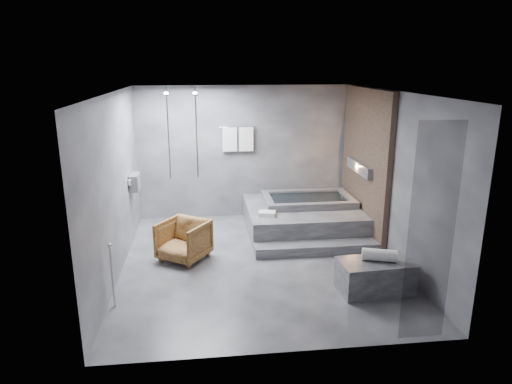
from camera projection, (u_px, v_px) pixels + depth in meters
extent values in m
plane|color=#313134|center=(259.00, 262.00, 7.67)|extent=(5.00, 5.00, 0.00)
cube|color=#525355|center=(260.00, 92.00, 6.91)|extent=(4.50, 5.00, 0.04)
cube|color=#3C3D42|center=(245.00, 153.00, 9.68)|extent=(4.50, 0.04, 2.80)
cube|color=#3C3D42|center=(288.00, 239.00, 4.90)|extent=(4.50, 0.04, 2.80)
cube|color=#3C3D42|center=(115.00, 186.00, 7.04)|extent=(0.04, 5.00, 2.80)
cube|color=#3C3D42|center=(394.00, 178.00, 7.54)|extent=(0.04, 5.00, 2.80)
cube|color=#86684F|center=(365.00, 162.00, 8.73)|extent=(0.10, 2.40, 2.78)
cube|color=#FF9938|center=(360.00, 167.00, 8.75)|extent=(0.14, 1.20, 0.20)
cube|color=gray|center=(135.00, 182.00, 8.47)|extent=(0.16, 0.42, 0.30)
imported|color=beige|center=(135.00, 186.00, 8.38)|extent=(0.08, 0.08, 0.21)
imported|color=beige|center=(136.00, 184.00, 8.58)|extent=(0.07, 0.07, 0.15)
cylinder|color=silver|center=(196.00, 133.00, 9.00)|extent=(0.04, 0.04, 1.80)
cylinder|color=silver|center=(168.00, 133.00, 8.94)|extent=(0.04, 0.04, 1.80)
cylinder|color=silver|center=(238.00, 127.00, 9.46)|extent=(0.75, 0.02, 0.02)
cube|color=white|center=(230.00, 139.00, 9.49)|extent=(0.30, 0.06, 0.50)
cube|color=white|center=(246.00, 139.00, 9.52)|extent=(0.30, 0.06, 0.50)
cylinder|color=silver|center=(112.00, 276.00, 6.16)|extent=(0.04, 0.04, 0.90)
cube|color=black|center=(431.00, 236.00, 5.15)|extent=(0.55, 0.01, 2.60)
cube|color=#37373A|center=(302.00, 218.00, 9.11)|extent=(2.20, 2.00, 0.50)
cube|color=#37373A|center=(316.00, 248.00, 8.02)|extent=(2.20, 0.36, 0.18)
cube|color=#313133|center=(375.00, 276.00, 6.64)|extent=(1.09, 0.65, 0.47)
imported|color=#4A2C12|center=(184.00, 240.00, 7.71)|extent=(1.02, 1.03, 0.68)
cylinder|color=white|center=(379.00, 255.00, 6.57)|extent=(0.52, 0.32, 0.18)
cube|color=silver|center=(267.00, 214.00, 8.45)|extent=(0.35, 0.30, 0.08)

